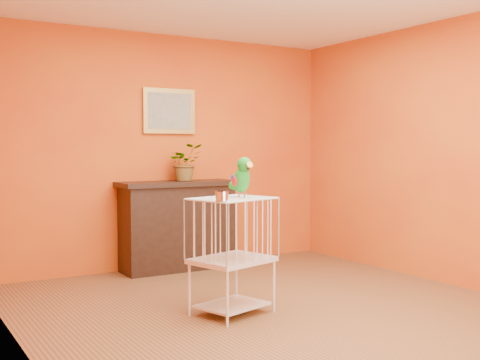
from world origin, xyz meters
TOP-DOWN VIEW (x-y plane):
  - ground at (0.00, 0.00)m, footprint 4.50×4.50m
  - room_shell at (0.00, 0.00)m, footprint 4.50×4.50m
  - console_cabinet at (0.00, 2.02)m, footprint 1.31×0.47m
  - potted_plant at (0.10, 2.05)m, footprint 0.39×0.43m
  - framed_picture at (0.00, 2.22)m, footprint 0.62×0.04m
  - birdcage at (-0.37, 0.18)m, footprint 0.71×0.62m
  - feed_cup at (-0.59, -0.04)m, footprint 0.10×0.10m
  - parrot at (-0.28, 0.18)m, footprint 0.16×0.29m

SIDE VIEW (x-z plane):
  - ground at x=0.00m, z-range 0.00..0.00m
  - birdcage at x=-0.37m, z-range 0.02..0.96m
  - console_cabinet at x=0.00m, z-range 0.00..0.98m
  - feed_cup at x=-0.59m, z-range 0.95..1.02m
  - parrot at x=-0.28m, z-range 0.94..1.27m
  - potted_plant at x=0.10m, z-range 0.98..1.29m
  - room_shell at x=0.00m, z-range -0.67..3.83m
  - framed_picture at x=0.00m, z-range 1.50..2.00m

